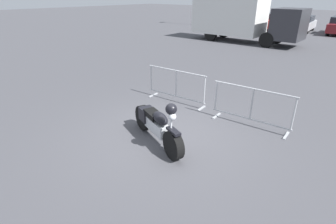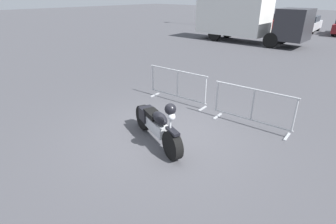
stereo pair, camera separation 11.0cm
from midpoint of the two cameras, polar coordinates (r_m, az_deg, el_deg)
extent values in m
plane|color=#424247|center=(6.61, 0.12, -5.18)|extent=(120.00, 120.00, 0.00)
cylinder|color=black|center=(5.62, 1.55, -7.24)|extent=(0.67, 0.38, 0.64)
cylinder|color=black|center=(6.84, -4.87, -1.14)|extent=(0.67, 0.38, 0.64)
cube|color=silver|center=(6.16, -2.00, -3.08)|extent=(0.87, 0.51, 0.28)
ellipsoid|color=black|center=(5.89, -1.27, -1.38)|extent=(0.62, 0.43, 0.26)
cube|color=black|center=(6.20, -2.77, -0.42)|extent=(0.59, 0.44, 0.12)
cube|color=black|center=(6.55, -4.03, -0.42)|extent=(0.45, 0.42, 0.32)
cube|color=black|center=(5.44, 1.59, -4.19)|extent=(0.43, 0.27, 0.06)
cylinder|color=silver|center=(5.46, 1.09, -2.50)|extent=(0.05, 0.05, 0.45)
sphere|color=silver|center=(5.34, 1.36, -1.03)|extent=(0.16, 0.16, 0.16)
sphere|color=black|center=(5.32, 1.11, 0.63)|extent=(0.24, 0.24, 0.24)
cylinder|color=#9EA0A5|center=(8.30, 2.48, 8.96)|extent=(2.17, 0.22, 0.04)
cylinder|color=#9EA0A5|center=(8.57, 2.38, 3.48)|extent=(2.17, 0.22, 0.04)
cylinder|color=#9EA0A5|center=(9.03, -2.97, 7.44)|extent=(0.05, 0.05, 0.85)
cylinder|color=#9EA0A5|center=(8.42, 2.43, 6.18)|extent=(0.05, 0.05, 0.85)
cylinder|color=#9EA0A5|center=(7.90, 8.57, 4.66)|extent=(0.05, 0.05, 0.85)
cube|color=#9EA0A5|center=(9.18, -2.55, 3.73)|extent=(0.10, 0.44, 0.03)
cube|color=#9EA0A5|center=(8.16, 7.88, 0.74)|extent=(0.10, 0.44, 0.03)
cylinder|color=#9EA0A5|center=(7.01, 18.81, 4.67)|extent=(2.17, 0.22, 0.04)
cylinder|color=#9EA0A5|center=(7.32, 17.92, -1.58)|extent=(2.17, 0.22, 0.04)
cylinder|color=#9EA0A5|center=(7.52, 11.01, 3.42)|extent=(0.05, 0.05, 0.85)
cylinder|color=#9EA0A5|center=(7.15, 18.35, 1.48)|extent=(0.05, 0.05, 0.85)
cylinder|color=#9EA0A5|center=(6.93, 26.30, -0.65)|extent=(0.05, 0.05, 0.85)
cube|color=#9EA0A5|center=(7.73, 11.11, -0.92)|extent=(0.10, 0.44, 0.03)
cube|color=#9EA0A5|center=(7.20, 24.87, -4.91)|extent=(0.10, 0.44, 0.03)
cube|color=silver|center=(20.79, 14.14, 19.63)|extent=(5.04, 2.38, 2.50)
cube|color=#2D2D33|center=(19.18, 25.85, 16.75)|extent=(1.84, 2.21, 1.90)
cylinder|color=black|center=(20.48, 23.66, 14.76)|extent=(0.96, 0.30, 0.96)
cylinder|color=black|center=(18.68, 21.62, 14.31)|extent=(0.96, 0.30, 0.96)
cylinder|color=black|center=(22.17, 13.04, 16.73)|extent=(0.96, 0.30, 0.96)
cylinder|color=black|center=(20.51, 10.27, 16.37)|extent=(0.96, 0.30, 0.96)
cube|color=#284799|center=(30.07, 16.64, 18.55)|extent=(2.14, 4.47, 0.71)
cube|color=#1E232B|center=(29.88, 16.67, 19.68)|extent=(1.81, 2.35, 0.50)
cylinder|color=black|center=(31.65, 16.27, 18.31)|extent=(0.28, 0.66, 0.64)
cylinder|color=black|center=(31.13, 18.90, 17.90)|extent=(0.28, 0.66, 0.64)
cylinder|color=black|center=(29.11, 14.08, 18.07)|extent=(0.28, 0.66, 0.64)
cylinder|color=black|center=(28.54, 16.91, 17.65)|extent=(0.28, 0.66, 0.64)
cube|color=#B21E19|center=(28.64, 22.06, 17.60)|extent=(2.18, 4.57, 0.72)
cube|color=#1E232B|center=(28.44, 22.17, 18.81)|extent=(1.85, 2.40, 0.51)
cylinder|color=black|center=(30.24, 21.36, 17.41)|extent=(0.28, 0.68, 0.66)
cylinder|color=black|center=(29.83, 24.22, 16.89)|extent=(0.28, 0.68, 0.66)
cylinder|color=black|center=(27.55, 19.50, 17.12)|extent=(0.28, 0.68, 0.66)
cylinder|color=black|center=(27.11, 22.62, 16.57)|extent=(0.28, 0.68, 0.66)
cube|color=#B7BABF|center=(28.07, 28.25, 16.32)|extent=(2.01, 4.21, 0.66)
cube|color=#1E232B|center=(27.88, 28.44, 17.44)|extent=(1.71, 2.21, 0.47)
cylinder|color=black|center=(29.50, 27.30, 16.23)|extent=(0.26, 0.62, 0.61)
cylinder|color=black|center=(29.27, 30.02, 15.64)|extent=(0.26, 0.62, 0.61)
cylinder|color=black|center=(26.96, 26.10, 15.89)|extent=(0.26, 0.62, 0.61)
cylinder|color=black|center=(26.70, 29.06, 15.26)|extent=(0.26, 0.62, 0.61)
cylinder|color=black|center=(26.28, 32.46, 14.46)|extent=(0.27, 0.65, 0.63)
camera|label=1|loc=(0.05, -89.50, 0.23)|focal=28.00mm
camera|label=2|loc=(0.05, 90.50, -0.23)|focal=28.00mm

